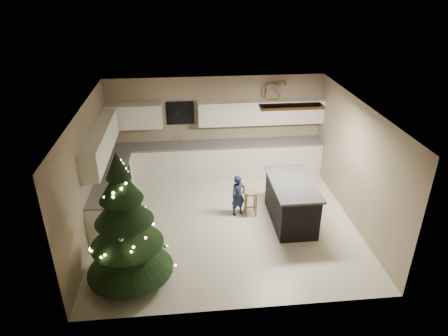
{
  "coord_description": "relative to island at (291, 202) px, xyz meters",
  "views": [
    {
      "loc": [
        -0.77,
        -7.24,
        4.96
      ],
      "look_at": [
        0.0,
        0.35,
        1.15
      ],
      "focal_mm": 32.0,
      "sensor_mm": 36.0,
      "label": 1
    }
  ],
  "objects": [
    {
      "name": "christmas_tree",
      "position": [
        -3.26,
        -1.53,
        0.54
      ],
      "size": [
        1.55,
        1.5,
        2.48
      ],
      "rotation": [
        0.0,
        0.0,
        0.4
      ],
      "color": "#3F2816",
      "rests_on": "ground_plane"
    },
    {
      "name": "island",
      "position": [
        0.0,
        0.0,
        0.0
      ],
      "size": [
        0.9,
        1.7,
        0.95
      ],
      "color": "black",
      "rests_on": "ground_plane"
    },
    {
      "name": "ground_plane",
      "position": [
        -1.41,
        0.07,
        -0.48
      ],
      "size": [
        5.5,
        5.5,
        0.0
      ],
      "primitive_type": "plane",
      "color": "beige"
    },
    {
      "name": "room_shell",
      "position": [
        -1.39,
        0.07,
        1.27
      ],
      "size": [
        5.52,
        5.02,
        2.61
      ],
      "color": "gray",
      "rests_on": "ground_plane"
    },
    {
      "name": "rocking_horse",
      "position": [
        0.04,
        2.39,
        1.8
      ],
      "size": [
        0.67,
        0.4,
        0.55
      ],
      "rotation": [
        0.0,
        0.0,
        1.38
      ],
      "color": "brown",
      "rests_on": "cabinetry"
    },
    {
      "name": "cabinetry",
      "position": [
        -2.32,
        1.72,
        0.28
      ],
      "size": [
        5.5,
        3.2,
        2.0
      ],
      "color": "silver",
      "rests_on": "ground_plane"
    },
    {
      "name": "bar_stool",
      "position": [
        -0.82,
        0.33,
        -0.04
      ],
      "size": [
        0.3,
        0.3,
        0.58
      ],
      "rotation": [
        0.0,
        0.0,
        0.23
      ],
      "color": "brown",
      "rests_on": "ground_plane"
    },
    {
      "name": "toddler",
      "position": [
        -1.1,
        0.37,
        -0.0
      ],
      "size": [
        0.41,
        0.35,
        0.95
      ],
      "primitive_type": "imported",
      "rotation": [
        0.0,
        0.0,
        0.43
      ],
      "color": "black",
      "rests_on": "ground_plane"
    }
  ]
}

